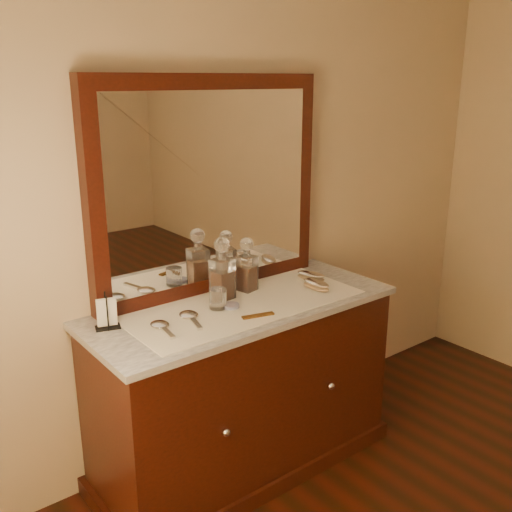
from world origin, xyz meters
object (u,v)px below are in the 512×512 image
object	(u,v)px
mirror_frame	(210,187)
napkin_rack	(107,314)
hand_mirror_outer	(161,326)
dresser_cabinet	(243,389)
comb	(258,315)
pin_dish	(231,306)
decanter_left	(222,275)
hand_mirror_inner	(190,316)
brush_near	(316,285)
brush_far	(311,276)
decanter_right	(247,270)

from	to	relation	value
mirror_frame	napkin_rack	size ratio (longest dim) A/B	8.03
hand_mirror_outer	napkin_rack	bearing A→B (deg)	140.38
dresser_cabinet	napkin_rack	xyz separation A→B (m)	(-0.59, 0.12, 0.50)
comb	mirror_frame	bearing A→B (deg)	99.66
pin_dish	dresser_cabinet	bearing A→B (deg)	9.01
decanter_left	hand_mirror_inner	world-z (taller)	decanter_left
mirror_frame	comb	distance (m)	0.64
brush_near	hand_mirror_inner	bearing A→B (deg)	173.83
brush_near	hand_mirror_inner	size ratio (longest dim) A/B	0.75
dresser_cabinet	brush_far	size ratio (longest dim) A/B	8.57
comb	hand_mirror_outer	xyz separation A→B (m)	(-0.38, 0.15, 0.00)
brush_far	brush_near	bearing A→B (deg)	-122.24
mirror_frame	brush_near	distance (m)	0.69
decanter_left	hand_mirror_outer	size ratio (longest dim) A/B	1.48
mirror_frame	napkin_rack	distance (m)	0.75
decanter_left	hand_mirror_outer	world-z (taller)	decanter_left
brush_far	hand_mirror_outer	bearing A→B (deg)	-176.66
decanter_right	hand_mirror_inner	xyz separation A→B (m)	(-0.40, -0.12, -0.09)
decanter_right	hand_mirror_inner	world-z (taller)	decanter_right
brush_far	pin_dish	bearing A→B (deg)	-174.86
pin_dish	hand_mirror_outer	size ratio (longest dim) A/B	0.39
pin_dish	hand_mirror_inner	size ratio (longest dim) A/B	0.37
pin_dish	hand_mirror_inner	xyz separation A→B (m)	(-0.21, 0.01, 0.00)
decanter_right	brush_near	world-z (taller)	decanter_right
pin_dish	brush_far	world-z (taller)	brush_far
comb	brush_near	bearing A→B (deg)	27.43
comb	hand_mirror_outer	distance (m)	0.41
napkin_rack	brush_far	distance (m)	1.06
decanter_left	decanter_right	size ratio (longest dim) A/B	1.12
hand_mirror_inner	hand_mirror_outer	bearing A→B (deg)	-175.43
hand_mirror_inner	decanter_right	bearing A→B (deg)	17.38
pin_dish	hand_mirror_outer	xyz separation A→B (m)	(-0.35, -0.00, 0.00)
brush_far	hand_mirror_inner	xyz separation A→B (m)	(-0.74, -0.04, -0.01)
decanter_left	brush_near	bearing A→B (deg)	-22.87
napkin_rack	hand_mirror_inner	distance (m)	0.34
decanter_left	dresser_cabinet	bearing A→B (deg)	-70.26
mirror_frame	brush_far	world-z (taller)	mirror_frame
napkin_rack	dresser_cabinet	bearing A→B (deg)	-11.83
pin_dish	napkin_rack	bearing A→B (deg)	165.34
comb	pin_dish	bearing A→B (deg)	117.09
napkin_rack	decanter_left	distance (m)	0.56
decanter_right	hand_mirror_inner	size ratio (longest dim) A/B	1.24
mirror_frame	hand_mirror_outer	world-z (taller)	mirror_frame
brush_far	dresser_cabinet	bearing A→B (deg)	-175.49
mirror_frame	comb	size ratio (longest dim) A/B	8.38
dresser_cabinet	brush_near	bearing A→B (deg)	-11.11
napkin_rack	brush_far	world-z (taller)	napkin_rack
brush_near	hand_mirror_inner	world-z (taller)	brush_near
pin_dish	hand_mirror_outer	distance (m)	0.35
brush_near	brush_far	distance (m)	0.13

